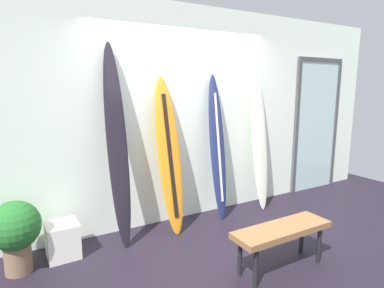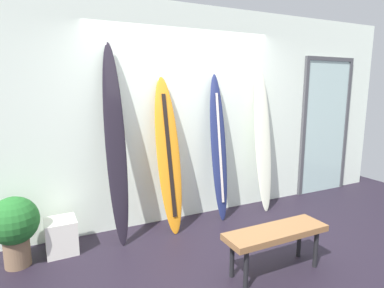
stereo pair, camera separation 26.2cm
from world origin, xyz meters
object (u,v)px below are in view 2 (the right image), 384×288
display_block_left (61,236)px  potted_plant (14,225)px  surfboard_charcoal (116,146)px  glass_door (325,124)px  surfboard_navy (219,149)px  surfboard_sunset (168,155)px  bench (276,235)px  surfboard_ivory (263,140)px

display_block_left → potted_plant: bearing=-168.4°
surfboard_charcoal → glass_door: bearing=4.0°
surfboard_navy → potted_plant: bearing=-176.1°
glass_door → surfboard_navy: bearing=-174.7°
surfboard_sunset → potted_plant: bearing=-175.3°
surfboard_sunset → bench: bearing=-67.7°
surfboard_navy → glass_door: (2.18, 0.20, 0.20)m
display_block_left → glass_door: size_ratio=0.17×
glass_door → bench: 2.94m
surfboard_ivory → display_block_left: 2.86m
surfboard_sunset → surfboard_charcoal: bearing=-178.6°
glass_door → surfboard_sunset: bearing=-175.5°
potted_plant → surfboard_charcoal: bearing=6.6°
potted_plant → glass_door: bearing=4.6°
surfboard_charcoal → display_block_left: surfboard_charcoal is taller
surfboard_sunset → bench: 1.57m
surfboard_charcoal → surfboard_sunset: bearing=1.4°
display_block_left → glass_door: 4.30m
surfboard_charcoal → bench: (1.19, -1.34, -0.73)m
surfboard_ivory → glass_door: 1.47m
surfboard_charcoal → display_block_left: (-0.63, -0.04, -0.93)m
surfboard_ivory → surfboard_charcoal: bearing=-178.7°
surfboard_navy → potted_plant: 2.48m
surfboard_ivory → potted_plant: (-3.15, -0.17, -0.59)m
surfboard_navy → glass_door: glass_door is taller
potted_plant → bench: bearing=-28.4°
surfboard_sunset → bench: (0.55, -1.35, -0.57)m
surfboard_charcoal → surfboard_sunset: (0.64, 0.02, -0.17)m
surfboard_sunset → display_block_left: 1.48m
surfboard_navy → potted_plant: size_ratio=2.71×
surfboard_charcoal → glass_door: surfboard_charcoal is taller
potted_plant → bench: size_ratio=0.68×
surfboard_navy → surfboard_ivory: 0.73m
surfboard_sunset → display_block_left: bearing=-177.7°
display_block_left → glass_door: (4.18, 0.28, 0.97)m
bench → display_block_left: bearing=144.6°
display_block_left → bench: size_ratio=0.36×
surfboard_ivory → bench: 1.77m
display_block_left → surfboard_charcoal: bearing=3.2°
potted_plant → surfboard_sunset: bearing=4.7°
surfboard_charcoal → bench: size_ratio=2.17×
glass_door → surfboard_ivory: bearing=-172.2°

